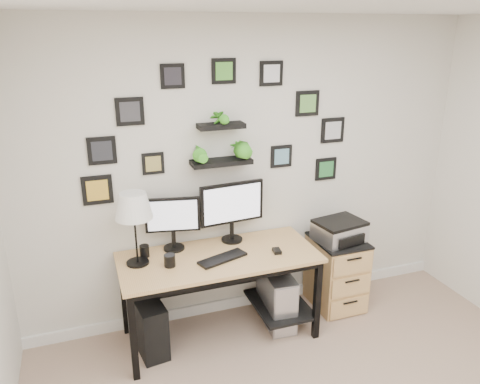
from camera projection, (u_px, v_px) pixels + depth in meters
name	position (u px, v px, depth m)	size (l,w,h in m)	color
room	(251.00, 299.00, 4.44)	(4.00, 4.00, 4.00)	tan
desk	(222.00, 267.00, 3.85)	(1.60, 0.70, 0.75)	tan
monitor_left	(173.00, 220.00, 3.79)	(0.44, 0.20, 0.45)	black
monitor_right	(232.00, 207.00, 3.93)	(0.57, 0.20, 0.52)	black
keyboard	(223.00, 258.00, 3.70)	(0.41, 0.13, 0.02)	black
mouse	(277.00, 251.00, 3.82)	(0.06, 0.09, 0.03)	black
table_lamp	(133.00, 208.00, 3.49)	(0.29, 0.29, 0.58)	black
mug	(170.00, 261.00, 3.58)	(0.09, 0.09, 0.10)	black
pen_cup	(144.00, 251.00, 3.74)	(0.08, 0.08, 0.10)	black
pc_tower_black	(149.00, 325.00, 3.76)	(0.20, 0.45, 0.45)	black
pc_tower_grey	(277.00, 298.00, 4.10)	(0.25, 0.51, 0.49)	gray
file_cabinet	(336.00, 272.00, 4.35)	(0.43, 0.53, 0.67)	tan
printer	(340.00, 231.00, 4.19)	(0.46, 0.39, 0.19)	silver
wall_decor	(223.00, 136.00, 3.78)	(2.28, 0.18, 1.10)	black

